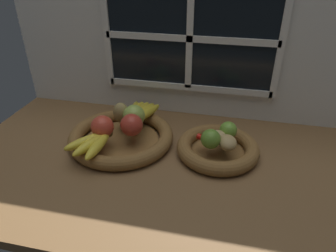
{
  "coord_description": "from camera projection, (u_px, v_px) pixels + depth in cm",
  "views": [
    {
      "loc": [
        16.69,
        -84.29,
        60.08
      ],
      "look_at": [
        -2.33,
        1.65,
        8.68
      ],
      "focal_mm": 33.03,
      "sensor_mm": 36.0,
      "label": 1
    }
  ],
  "objects": [
    {
      "name": "ground_plane",
      "position": [
        174.0,
        155.0,
        1.05
      ],
      "size": [
        140.0,
        90.0,
        3.0
      ],
      "primitive_type": "cube",
      "color": "brown"
    },
    {
      "name": "back_wall",
      "position": [
        190.0,
        45.0,
        1.16
      ],
      "size": [
        140.0,
        4.6,
        55.0
      ],
      "color": "silver",
      "rests_on": "ground_plane"
    },
    {
      "name": "fruit_bowl_left",
      "position": [
        121.0,
        137.0,
        1.08
      ],
      "size": [
        36.5,
        36.5,
        4.68
      ],
      "color": "brown",
      "rests_on": "ground_plane"
    },
    {
      "name": "fruit_bowl_right",
      "position": [
        218.0,
        149.0,
        1.02
      ],
      "size": [
        27.17,
        27.17,
        4.68
      ],
      "color": "brown",
      "rests_on": "ground_plane"
    },
    {
      "name": "apple_green_back",
      "position": [
        134.0,
        116.0,
        1.08
      ],
      "size": [
        7.83,
        7.83,
        7.83
      ],
      "primitive_type": "sphere",
      "color": "#99B74C",
      "rests_on": "fruit_bowl_left"
    },
    {
      "name": "apple_red_front",
      "position": [
        102.0,
        127.0,
        1.02
      ],
      "size": [
        7.58,
        7.58,
        7.58
      ],
      "primitive_type": "sphere",
      "color": "#CC422D",
      "rests_on": "fruit_bowl_left"
    },
    {
      "name": "apple_red_right",
      "position": [
        131.0,
        126.0,
        1.03
      ],
      "size": [
        7.6,
        7.6,
        7.6
      ],
      "primitive_type": "sphere",
      "color": "#B73828",
      "rests_on": "fruit_bowl_left"
    },
    {
      "name": "pear_brown",
      "position": [
        121.0,
        113.0,
        1.1
      ],
      "size": [
        6.79,
        6.64,
        7.66
      ],
      "primitive_type": "ellipsoid",
      "rotation": [
        0.0,
        0.0,
        1.82
      ],
      "color": "olive",
      "rests_on": "fruit_bowl_left"
    },
    {
      "name": "banana_bunch_front",
      "position": [
        93.0,
        143.0,
        0.98
      ],
      "size": [
        12.63,
        17.08,
        3.27
      ],
      "color": "yellow",
      "rests_on": "fruit_bowl_left"
    },
    {
      "name": "banana_bunch_back",
      "position": [
        141.0,
        112.0,
        1.15
      ],
      "size": [
        12.42,
        17.5,
        3.33
      ],
      "color": "gold",
      "rests_on": "fruit_bowl_left"
    },
    {
      "name": "potato_large",
      "position": [
        219.0,
        137.0,
        1.0
      ],
      "size": [
        7.35,
        7.51,
        4.12
      ],
      "primitive_type": "ellipsoid",
      "rotation": [
        0.0,
        0.0,
        5.43
      ],
      "color": "tan",
      "rests_on": "fruit_bowl_right"
    },
    {
      "name": "potato_small",
      "position": [
        227.0,
        142.0,
        0.97
      ],
      "size": [
        7.26,
        8.07,
        4.34
      ],
      "primitive_type": "ellipsoid",
      "rotation": [
        0.0,
        0.0,
        4.97
      ],
      "color": "tan",
      "rests_on": "fruit_bowl_right"
    },
    {
      "name": "lime_near",
      "position": [
        211.0,
        139.0,
        0.97
      ],
      "size": [
        6.32,
        6.32,
        6.32
      ],
      "primitive_type": "sphere",
      "color": "olive",
      "rests_on": "fruit_bowl_right"
    },
    {
      "name": "lime_far",
      "position": [
        228.0,
        130.0,
        1.02
      ],
      "size": [
        5.78,
        5.78,
        5.78
      ],
      "primitive_type": "sphere",
      "color": "#6B9E33",
      "rests_on": "fruit_bowl_right"
    },
    {
      "name": "chili_pepper",
      "position": [
        214.0,
        142.0,
        0.99
      ],
      "size": [
        12.13,
        6.46,
        2.06
      ],
      "primitive_type": "cone",
      "rotation": [
        0.0,
        1.57,
        -0.38
      ],
      "color": "red",
      "rests_on": "fruit_bowl_right"
    }
  ]
}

